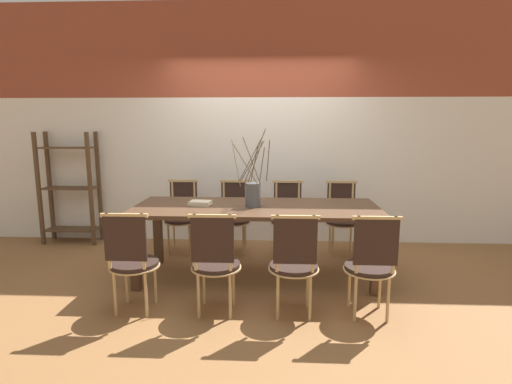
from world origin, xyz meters
TOP-DOWN VIEW (x-y plane):
  - ground_plane at (0.00, 0.00)m, footprint 16.00×16.00m
  - wall_rear at (0.00, 1.39)m, footprint 12.00×0.06m
  - dining_table at (0.00, 0.00)m, footprint 2.55×0.99m
  - chair_near_leftend at (-1.02, -0.85)m, footprint 0.44×0.44m
  - chair_near_left at (-0.31, -0.85)m, footprint 0.44×0.44m
  - chair_near_center at (0.36, -0.85)m, footprint 0.44×0.44m
  - chair_near_right at (1.00, -0.85)m, footprint 0.44×0.44m
  - chair_far_leftend at (-0.99, 0.85)m, footprint 0.44×0.44m
  - chair_far_left at (-0.32, 0.85)m, footprint 0.44×0.44m
  - chair_far_center at (0.36, 0.85)m, footprint 0.44×0.44m
  - chair_far_right at (1.04, 0.85)m, footprint 0.44×0.44m
  - vase_centerpiece at (-0.03, -0.03)m, footprint 0.41×0.41m
  - book_stack at (-0.59, 0.01)m, footprint 0.25×0.18m
  - shelving_rack at (-2.60, 1.16)m, footprint 0.75×0.31m

SIDE VIEW (x-z plane):
  - ground_plane at x=0.00m, z-range 0.00..0.00m
  - chair_near_leftend at x=-1.02m, z-range 0.03..0.94m
  - chair_near_left at x=-0.31m, z-range 0.03..0.94m
  - chair_near_center at x=0.36m, z-range 0.03..0.94m
  - chair_near_right at x=1.00m, z-range 0.03..0.94m
  - chair_far_leftend at x=-0.99m, z-range 0.03..0.94m
  - chair_far_left at x=-0.32m, z-range 0.03..0.94m
  - chair_far_center at x=0.36m, z-range 0.03..0.94m
  - chair_far_right at x=1.04m, z-range 0.03..0.94m
  - dining_table at x=0.00m, z-range 0.30..1.07m
  - shelving_rack at x=-2.60m, z-range 0.00..1.52m
  - book_stack at x=-0.59m, z-range 0.78..0.83m
  - vase_centerpiece at x=-0.03m, z-range 0.52..1.32m
  - wall_rear at x=0.00m, z-range 0.00..3.20m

